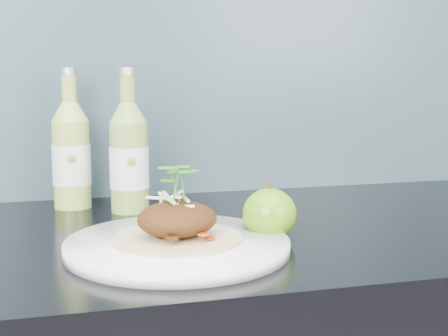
{
  "coord_description": "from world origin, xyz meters",
  "views": [
    {
      "loc": [
        -0.15,
        0.8,
        1.14
      ],
      "look_at": [
        0.08,
        1.65,
        1.0
      ],
      "focal_mm": 50.0,
      "sensor_mm": 36.0,
      "label": 1
    }
  ],
  "objects_px": {
    "cider_bottle_left": "(71,155)",
    "cider_bottle_right": "(129,158)",
    "dinner_plate": "(177,245)",
    "green_apple": "(270,214)"
  },
  "relations": [
    {
      "from": "dinner_plate",
      "to": "green_apple",
      "type": "relative_size",
      "value": 4.15
    },
    {
      "from": "dinner_plate",
      "to": "cider_bottle_left",
      "type": "height_order",
      "value": "cider_bottle_left"
    },
    {
      "from": "green_apple",
      "to": "cider_bottle_left",
      "type": "relative_size",
      "value": 0.39
    },
    {
      "from": "cider_bottle_left",
      "to": "cider_bottle_right",
      "type": "height_order",
      "value": "same"
    },
    {
      "from": "dinner_plate",
      "to": "green_apple",
      "type": "bearing_deg",
      "value": 11.73
    },
    {
      "from": "dinner_plate",
      "to": "cider_bottle_right",
      "type": "relative_size",
      "value": 1.63
    },
    {
      "from": "dinner_plate",
      "to": "green_apple",
      "type": "xyz_separation_m",
      "value": [
        0.14,
        0.03,
        0.03
      ]
    },
    {
      "from": "cider_bottle_right",
      "to": "dinner_plate",
      "type": "bearing_deg",
      "value": -64.73
    },
    {
      "from": "dinner_plate",
      "to": "cider_bottle_left",
      "type": "distance_m",
      "value": 0.35
    },
    {
      "from": "dinner_plate",
      "to": "cider_bottle_right",
      "type": "distance_m",
      "value": 0.27
    }
  ]
}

